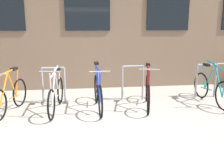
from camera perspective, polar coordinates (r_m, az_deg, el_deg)
name	(u,v)px	position (r m, az deg, el deg)	size (l,w,h in m)	color
ground_plane	(95,133)	(4.56, -4.06, -12.63)	(42.00, 42.00, 0.00)	#9E998E
bike_rack	(94,80)	(6.19, -4.24, -0.44)	(6.59, 0.05, 0.91)	gray
bicycle_orange	(10,96)	(5.88, -22.73, -3.84)	(0.49, 1.63, 1.00)	black
bicycle_silver	(56,95)	(5.71, -12.90, -3.69)	(0.44, 1.73, 1.03)	black
bicycle_teal	(212,88)	(6.57, 22.24, -2.08)	(0.44, 1.70, 1.11)	black
bicycle_maroon	(148,91)	(5.89, 8.31, -2.92)	(0.53, 1.65, 1.02)	black
bicycle_blue	(98,92)	(5.67, -3.27, -3.26)	(0.44, 1.74, 1.07)	black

